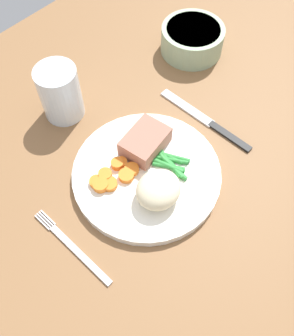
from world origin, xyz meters
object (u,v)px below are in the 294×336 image
(water_glass, at_px, (60,96))
(salad_bowl, at_px, (192,38))
(meat_portion, at_px, (143,140))
(fork, at_px, (73,247))
(knife, at_px, (207,121))
(dinner_plate, at_px, (147,174))

(water_glass, relative_size, salad_bowl, 0.80)
(salad_bowl, bearing_deg, meat_portion, -158.32)
(salad_bowl, bearing_deg, fork, -162.64)
(knife, xyz_separation_m, salad_bowl, (0.13, 0.14, 0.03))
(dinner_plate, height_order, meat_portion, meat_portion)
(dinner_plate, height_order, fork, dinner_plate)
(fork, height_order, water_glass, water_glass)
(dinner_plate, distance_m, meat_portion, 0.06)
(meat_portion, height_order, fork, meat_portion)
(dinner_plate, distance_m, water_glass, 0.21)
(meat_portion, distance_m, salad_bowl, 0.28)
(fork, xyz_separation_m, knife, (0.33, -0.00, -0.00))
(dinner_plate, bearing_deg, salad_bowl, 25.93)
(knife, height_order, water_glass, water_glass)
(fork, xyz_separation_m, water_glass, (0.17, 0.21, 0.04))
(water_glass, distance_m, salad_bowl, 0.30)
(knife, height_order, salad_bowl, salad_bowl)
(fork, xyz_separation_m, salad_bowl, (0.46, 0.14, 0.03))
(knife, relative_size, water_glass, 1.98)
(meat_portion, bearing_deg, water_glass, 102.04)
(fork, relative_size, water_glass, 1.60)
(knife, bearing_deg, salad_bowl, 47.65)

